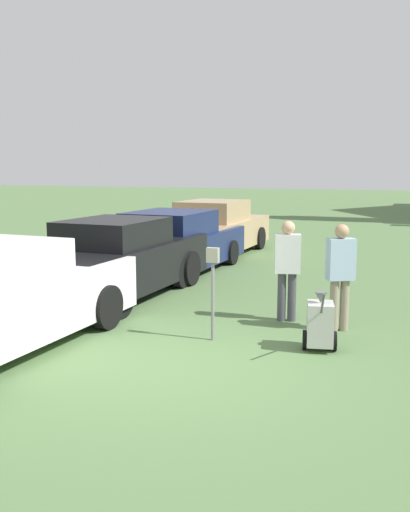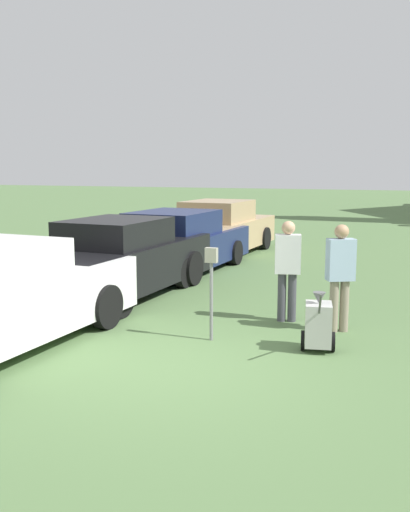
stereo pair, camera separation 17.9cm
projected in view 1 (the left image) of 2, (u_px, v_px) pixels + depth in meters
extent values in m
plane|color=#517042|center=(186.00, 367.00, 7.39)|extent=(120.00, 120.00, 0.00)
cylinder|color=black|center=(17.00, 298.00, 9.74)|extent=(0.21, 0.72, 0.71)
cylinder|color=black|center=(107.00, 307.00, 9.07)|extent=(0.21, 0.72, 0.71)
cube|color=black|center=(119.00, 265.00, 11.37)|extent=(2.02, 4.87, 0.84)
cube|color=black|center=(113.00, 232.00, 11.09)|extent=(1.68, 2.08, 0.51)
cylinder|color=black|center=(120.00, 263.00, 13.10)|extent=(0.21, 0.76, 0.75)
cylinder|color=black|center=(190.00, 268.00, 12.43)|extent=(0.21, 0.76, 0.75)
cylinder|color=black|center=(35.00, 288.00, 10.39)|extent=(0.21, 0.76, 0.75)
cylinder|color=black|center=(120.00, 297.00, 9.72)|extent=(0.21, 0.76, 0.75)
cube|color=#19234C|center=(174.00, 250.00, 13.95)|extent=(2.13, 5.20, 0.77)
cube|color=#19234C|center=(170.00, 223.00, 13.66)|extent=(1.77, 2.22, 0.57)
cylinder|color=black|center=(168.00, 249.00, 15.79)|extent=(0.21, 0.65, 0.65)
cylinder|color=black|center=(232.00, 252.00, 15.09)|extent=(0.21, 0.65, 0.65)
cylinder|color=black|center=(106.00, 267.00, 12.89)|extent=(0.21, 0.65, 0.65)
cylinder|color=black|center=(181.00, 273.00, 12.19)|extent=(0.21, 0.65, 0.65)
cube|color=tan|center=(215.00, 234.00, 16.85)|extent=(2.06, 5.04, 0.81)
cube|color=tan|center=(213.00, 211.00, 16.56)|extent=(1.72, 2.15, 0.59)
cylinder|color=black|center=(207.00, 235.00, 18.64)|extent=(0.21, 0.70, 0.69)
cylinder|color=black|center=(260.00, 238.00, 17.95)|extent=(0.21, 0.70, 0.69)
cylinder|color=black|center=(165.00, 248.00, 15.83)|extent=(0.21, 0.70, 0.69)
cylinder|color=black|center=(226.00, 251.00, 15.14)|extent=(0.21, 0.70, 0.69)
cylinder|color=slate|center=(213.00, 302.00, 8.45)|extent=(0.05, 0.05, 1.18)
cube|color=gray|center=(213.00, 255.00, 8.34)|extent=(0.18, 0.09, 0.22)
cylinder|color=#3F3F47|center=(292.00, 297.00, 9.54)|extent=(0.14, 0.14, 0.82)
cylinder|color=#3F3F47|center=(282.00, 297.00, 9.55)|extent=(0.14, 0.14, 0.82)
cube|color=silver|center=(288.00, 254.00, 9.43)|extent=(0.46, 0.32, 0.65)
sphere|color=tan|center=(288.00, 228.00, 9.37)|extent=(0.22, 0.22, 0.22)
cylinder|color=gray|center=(344.00, 305.00, 8.98)|extent=(0.14, 0.14, 0.82)
cylinder|color=gray|center=(334.00, 306.00, 8.95)|extent=(0.14, 0.14, 0.82)
cube|color=#99B2CC|center=(341.00, 259.00, 8.85)|extent=(0.47, 0.39, 0.65)
sphere|color=tan|center=(342.00, 231.00, 8.78)|extent=(0.22, 0.22, 0.22)
cube|color=#B2B2AD|center=(320.00, 324.00, 8.02)|extent=(0.44, 0.50, 0.60)
cone|color=#59595B|center=(321.00, 297.00, 7.96)|extent=(0.18, 0.18, 0.16)
cylinder|color=#4C4C4C|center=(323.00, 304.00, 7.49)|extent=(0.14, 0.59, 0.43)
cylinder|color=black|center=(304.00, 340.00, 8.08)|extent=(0.10, 0.28, 0.28)
cylinder|color=black|center=(335.00, 341.00, 8.02)|extent=(0.10, 0.28, 0.28)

